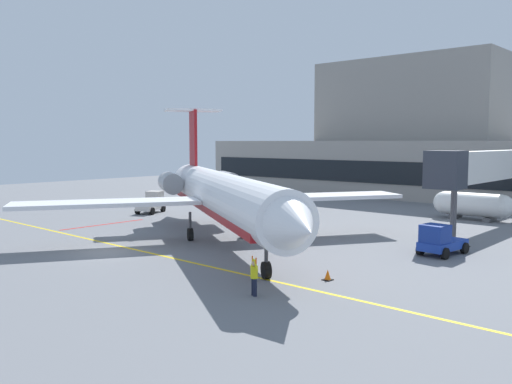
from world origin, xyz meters
TOP-DOWN VIEW (x-y plane):
  - ground at (-0.00, 0.00)m, footprint 120.00×120.00m
  - terminal_building at (0.37, 48.40)m, footprint 68.39×16.33m
  - jet_bridge_west at (14.63, 27.52)m, footprint 2.40×23.44m
  - regional_jet at (2.65, 7.43)m, footprint 29.94×25.31m
  - baggage_tug at (-13.44, 13.60)m, footprint 2.93×3.63m
  - pushback_tractor at (3.67, 14.37)m, footprint 3.66×2.85m
  - belt_loader at (16.20, 13.27)m, footprint 2.23×3.67m
  - fuel_tank at (12.11, 29.99)m, footprint 7.16×2.22m
  - marshaller at (13.54, -0.99)m, footprint 0.79×0.44m
  - safety_cone_alpha at (16.40, 17.08)m, footprint 0.47×0.47m
  - safety_cone_bravo at (14.46, 3.59)m, footprint 0.47×0.47m

SIDE VIEW (x-z plane):
  - ground at x=0.00m, z-range -0.10..0.00m
  - safety_cone_alpha at x=16.40m, z-range -0.03..0.52m
  - safety_cone_bravo at x=14.46m, z-range -0.03..0.52m
  - belt_loader at x=16.20m, z-range -0.08..1.89m
  - marshaller at x=13.54m, z-range 0.00..1.82m
  - pushback_tractor at x=3.67m, z-range -0.11..1.99m
  - baggage_tug at x=-13.44m, z-range -0.10..1.99m
  - fuel_tank at x=12.11m, z-range 0.15..2.61m
  - regional_jet at x=2.65m, z-range -1.62..8.31m
  - jet_bridge_west at x=14.63m, z-range 1.84..8.27m
  - terminal_building at x=0.37m, z-range -2.98..15.31m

